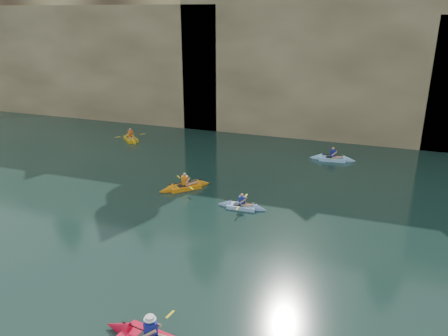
% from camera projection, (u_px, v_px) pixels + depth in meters
% --- Properties ---
extents(ground, '(160.00, 160.00, 0.00)m').
position_uv_depth(ground, '(190.00, 290.00, 16.02)').
color(ground, black).
rests_on(ground, ground).
extents(cliff, '(70.00, 16.00, 12.00)m').
position_uv_depth(cliff, '(319.00, 53.00, 40.57)').
color(cliff, tan).
rests_on(cliff, ground).
extents(cliff_slab_west, '(26.00, 2.40, 10.56)m').
position_uv_depth(cliff_slab_west, '(90.00, 61.00, 40.59)').
color(cliff_slab_west, tan).
rests_on(cliff_slab_west, ground).
extents(cliff_slab_center, '(24.00, 2.40, 11.40)m').
position_uv_depth(cliff_slab_center, '(331.00, 66.00, 33.48)').
color(cliff_slab_center, tan).
rests_on(cliff_slab_center, ground).
extents(sea_cave_west, '(4.50, 1.00, 4.00)m').
position_uv_depth(sea_cave_west, '(108.00, 99.00, 40.49)').
color(sea_cave_west, black).
rests_on(sea_cave_west, ground).
extents(sea_cave_center, '(3.50, 1.00, 3.20)m').
position_uv_depth(sea_cave_center, '(252.00, 114.00, 36.19)').
color(sea_cave_center, black).
rests_on(sea_cave_center, ground).
extents(sea_cave_east, '(5.00, 1.00, 4.50)m').
position_uv_depth(sea_cave_east, '(439.00, 120.00, 31.54)').
color(sea_cave_east, black).
rests_on(sea_cave_east, ground).
extents(kayaker_orange, '(2.73, 2.81, 1.21)m').
position_uv_depth(kayaker_orange, '(185.00, 187.00, 25.07)').
color(kayaker_orange, orange).
rests_on(kayaker_orange, ground).
extents(kayaker_ltblue_near, '(2.66, 2.09, 1.04)m').
position_uv_depth(kayaker_ltblue_near, '(242.00, 206.00, 22.60)').
color(kayaker_ltblue_near, '#95C4FA').
rests_on(kayaker_ltblue_near, ground).
extents(kayaker_yellow, '(2.69, 2.63, 1.24)m').
position_uv_depth(kayaker_yellow, '(131.00, 139.00, 34.48)').
color(kayaker_yellow, gold).
rests_on(kayaker_yellow, ground).
extents(kayaker_ltblue_mid, '(3.16, 2.35, 1.19)m').
position_uv_depth(kayaker_ltblue_mid, '(332.00, 158.00, 29.86)').
color(kayaker_ltblue_mid, '#98CCFE').
rests_on(kayaker_ltblue_mid, ground).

